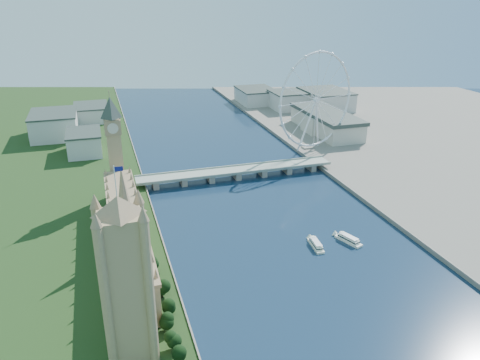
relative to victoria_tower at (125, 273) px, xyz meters
name	(u,v)px	position (x,y,z in m)	size (l,w,h in m)	color
tree_row	(173,340)	(22.00, -5.00, -45.68)	(8.70, 168.70, 20.32)	black
victoria_tower	(125,273)	(0.00, 0.00, 0.00)	(28.16, 28.16, 112.00)	tan
parliament_range	(127,232)	(7.00, 115.00, -36.01)	(24.00, 200.00, 70.00)	tan
big_ben	(113,135)	(7.00, 223.00, 12.08)	(20.02, 20.02, 110.00)	tan
westminster_bridge	(236,172)	(135.00, 245.00, -47.86)	(220.00, 22.00, 9.50)	gray
london_eye	(316,101)	(254.98, 300.08, 13.03)	(113.60, 39.12, 124.30)	silver
county_hall	(325,133)	(310.00, 375.00, -54.49)	(54.00, 144.00, 35.00)	beige
city_skyline	(213,109)	(174.22, 505.08, -37.53)	(505.00, 280.00, 32.00)	beige
tour_boat_near	(316,247)	(152.44, 79.77, -54.49)	(6.75, 26.59, 5.84)	white
tour_boat_far	(348,242)	(181.85, 79.22, -54.49)	(7.06, 27.73, 6.11)	white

